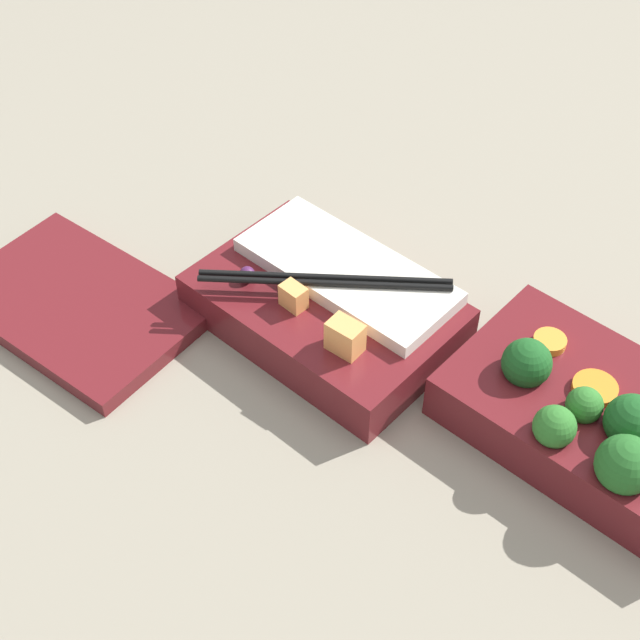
# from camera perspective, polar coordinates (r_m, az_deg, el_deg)

# --- Properties ---
(ground_plane) EXTENTS (3.00, 3.00, 0.00)m
(ground_plane) POSITION_cam_1_polar(r_m,az_deg,el_deg) (0.71, 8.61, -3.79)
(ground_plane) COLOR gray
(bento_tray_vegetable) EXTENTS (0.21, 0.13, 0.07)m
(bento_tray_vegetable) POSITION_cam_1_polar(r_m,az_deg,el_deg) (0.67, 17.41, -5.93)
(bento_tray_vegetable) COLOR maroon
(bento_tray_vegetable) RESTS_ON ground_plane
(bento_tray_rice) EXTENTS (0.21, 0.14, 0.07)m
(bento_tray_rice) POSITION_cam_1_polar(r_m,az_deg,el_deg) (0.72, 0.50, 0.94)
(bento_tray_rice) COLOR maroon
(bento_tray_rice) RESTS_ON ground_plane
(bento_lid) EXTENTS (0.21, 0.15, 0.01)m
(bento_lid) POSITION_cam_1_polar(r_m,az_deg,el_deg) (0.77, -15.22, 0.94)
(bento_lid) COLOR maroon
(bento_lid) RESTS_ON ground_plane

